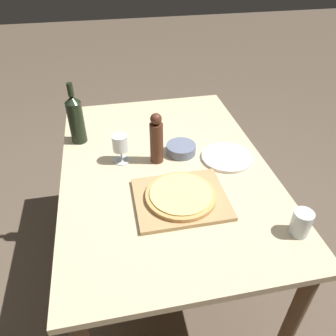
# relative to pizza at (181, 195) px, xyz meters

# --- Properties ---
(ground_plane) EXTENTS (12.00, 12.00, 0.00)m
(ground_plane) POSITION_rel_pizza_xyz_m (-0.02, 0.24, -0.78)
(ground_plane) COLOR brown
(dining_table) EXTENTS (0.92, 1.34, 0.75)m
(dining_table) POSITION_rel_pizza_xyz_m (-0.02, 0.24, -0.13)
(dining_table) COLOR #CCB78E
(dining_table) RESTS_ON ground_plane
(cutting_board) EXTENTS (0.36, 0.30, 0.02)m
(cutting_board) POSITION_rel_pizza_xyz_m (-0.00, 0.00, -0.02)
(cutting_board) COLOR tan
(cutting_board) RESTS_ON dining_table
(pizza) EXTENTS (0.28, 0.28, 0.02)m
(pizza) POSITION_rel_pizza_xyz_m (0.00, 0.00, 0.00)
(pizza) COLOR tan
(pizza) RESTS_ON cutting_board
(wine_bottle) EXTENTS (0.08, 0.08, 0.31)m
(wine_bottle) POSITION_rel_pizza_xyz_m (-0.40, 0.53, 0.10)
(wine_bottle) COLOR black
(wine_bottle) RESTS_ON dining_table
(pepper_mill) EXTENTS (0.06, 0.06, 0.24)m
(pepper_mill) POSITION_rel_pizza_xyz_m (-0.05, 0.28, 0.09)
(pepper_mill) COLOR #4C2819
(pepper_mill) RESTS_ON dining_table
(wine_glass) EXTENTS (0.08, 0.08, 0.14)m
(wine_glass) POSITION_rel_pizza_xyz_m (-0.21, 0.32, 0.06)
(wine_glass) COLOR silver
(wine_glass) RESTS_ON dining_table
(small_bowl) EXTENTS (0.14, 0.14, 0.04)m
(small_bowl) POSITION_rel_pizza_xyz_m (0.08, 0.32, -0.01)
(small_bowl) COLOR slate
(small_bowl) RESTS_ON dining_table
(drinking_tumbler) EXTENTS (0.07, 0.07, 0.10)m
(drinking_tumbler) POSITION_rel_pizza_xyz_m (0.37, -0.25, 0.02)
(drinking_tumbler) COLOR silver
(drinking_tumbler) RESTS_ON dining_table
(dinner_plate) EXTENTS (0.24, 0.24, 0.01)m
(dinner_plate) POSITION_rel_pizza_xyz_m (0.28, 0.24, -0.02)
(dinner_plate) COLOR silver
(dinner_plate) RESTS_ON dining_table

